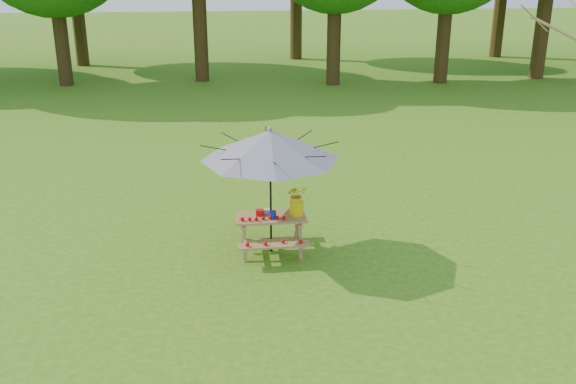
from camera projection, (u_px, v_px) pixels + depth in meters
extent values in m
cube|color=#9D6C46|center=(271.00, 217.00, 11.13)|extent=(1.20, 0.62, 0.04)
cube|color=#9D6C46|center=(274.00, 245.00, 10.72)|extent=(1.20, 0.22, 0.04)
cube|color=#9D6C46|center=(268.00, 220.00, 11.75)|extent=(1.20, 0.22, 0.04)
cylinder|color=black|center=(271.00, 191.00, 10.97)|extent=(0.04, 0.04, 2.25)
cone|color=#1FA0AF|center=(270.00, 145.00, 10.69)|extent=(2.38, 2.38, 0.50)
sphere|color=#1FA0AF|center=(270.00, 129.00, 10.59)|extent=(0.08, 0.08, 0.08)
cube|color=red|center=(260.00, 212.00, 11.15)|extent=(0.14, 0.12, 0.10)
cylinder|color=#141EA7|center=(272.00, 215.00, 11.00)|extent=(0.13, 0.13, 0.13)
cube|color=beige|center=(266.00, 211.00, 11.26)|extent=(0.13, 0.13, 0.07)
cylinder|color=yellow|center=(297.00, 208.00, 11.14)|extent=(0.24, 0.24, 0.24)
imported|color=yellow|center=(297.00, 195.00, 11.06)|extent=(0.36, 0.33, 0.37)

